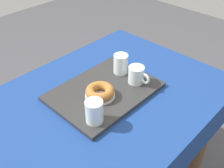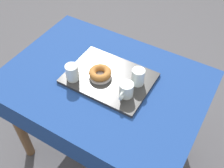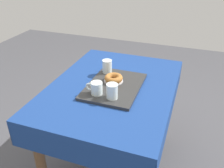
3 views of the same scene
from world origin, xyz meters
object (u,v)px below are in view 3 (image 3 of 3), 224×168
object	(u,v)px
tea_mug_left	(96,88)
water_glass_near	(112,92)
donut_plate_left	(114,81)
dining_table	(113,100)
water_glass_far	(107,67)
serving_tray	(114,86)
sugar_donut_left	(114,78)

from	to	relation	value
tea_mug_left	water_glass_near	world-z (taller)	water_glass_near
donut_plate_left	water_glass_near	bearing A→B (deg)	15.75
dining_table	water_glass_far	bearing A→B (deg)	-146.62
serving_tray	tea_mug_left	size ratio (longest dim) A/B	4.18
water_glass_far	water_glass_near	bearing A→B (deg)	25.52
water_glass_near	dining_table	bearing A→B (deg)	-161.37
water_glass_far	donut_plate_left	xyz separation A→B (m)	(0.12, 0.10, -0.04)
tea_mug_left	sugar_donut_left	size ratio (longest dim) A/B	0.90
serving_tray	water_glass_near	distance (m)	0.17
dining_table	donut_plate_left	distance (m)	0.14
sugar_donut_left	tea_mug_left	bearing A→B (deg)	-15.37
dining_table	tea_mug_left	world-z (taller)	tea_mug_left
tea_mug_left	donut_plate_left	distance (m)	0.20
dining_table	water_glass_far	size ratio (longest dim) A/B	11.96
water_glass_near	water_glass_far	size ratio (longest dim) A/B	1.00
serving_tray	sugar_donut_left	distance (m)	0.06
dining_table	serving_tray	bearing A→B (deg)	39.30
serving_tray	sugar_donut_left	size ratio (longest dim) A/B	3.75
serving_tray	sugar_donut_left	bearing A→B (deg)	-160.27
serving_tray	water_glass_far	world-z (taller)	water_glass_far
tea_mug_left	sugar_donut_left	xyz separation A→B (m)	(-0.19, 0.05, -0.01)
water_glass_near	donut_plate_left	xyz separation A→B (m)	(-0.20, -0.06, -0.04)
dining_table	water_glass_near	world-z (taller)	water_glass_near
water_glass_far	sugar_donut_left	xyz separation A→B (m)	(0.12, 0.10, -0.02)
water_glass_near	water_glass_far	bearing A→B (deg)	-154.48
water_glass_near	tea_mug_left	bearing A→B (deg)	-96.51
tea_mug_left	donut_plate_left	world-z (taller)	tea_mug_left
donut_plate_left	sugar_donut_left	size ratio (longest dim) A/B	1.05
serving_tray	water_glass_far	distance (m)	0.20
dining_table	serving_tray	size ratio (longest dim) A/B	2.42
dining_table	donut_plate_left	world-z (taller)	donut_plate_left
water_glass_near	donut_plate_left	distance (m)	0.21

